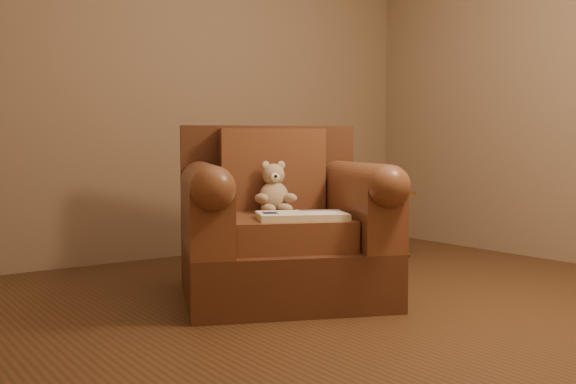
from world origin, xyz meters
TOP-DOWN VIEW (x-y plane):
  - floor at (0.00, 0.00)m, footprint 4.00×4.00m
  - armchair at (-0.34, 0.44)m, footprint 1.43×1.40m
  - teddy_bear at (-0.33, 0.53)m, footprint 0.23×0.26m
  - guidebook at (-0.42, 0.14)m, footprint 0.55×0.46m
  - side_table at (1.13, 1.02)m, footprint 0.36×0.36m

SIDE VIEW (x-z plane):
  - floor at x=0.00m, z-range 0.00..0.00m
  - side_table at x=1.13m, z-range 0.02..0.52m
  - armchair at x=-0.34m, z-range -0.11..0.88m
  - guidebook at x=-0.42m, z-range 0.47..0.51m
  - teddy_bear at x=-0.33m, z-range 0.44..0.75m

